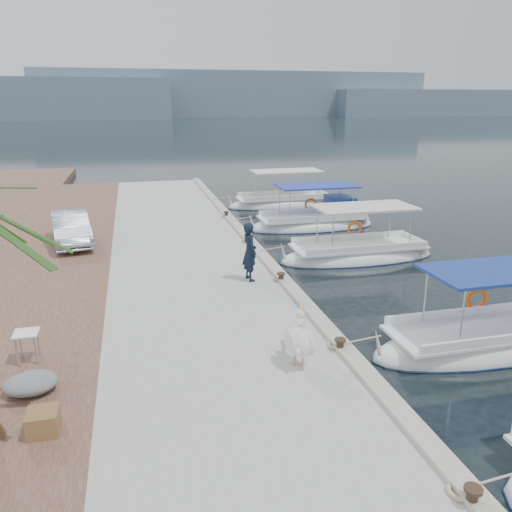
# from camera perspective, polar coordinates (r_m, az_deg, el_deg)

# --- Properties ---
(ground) EXTENTS (400.00, 400.00, 0.00)m
(ground) POSITION_cam_1_polar(r_m,az_deg,el_deg) (15.79, 5.64, -6.41)
(ground) COLOR black
(ground) RESTS_ON ground
(concrete_quay) EXTENTS (6.00, 40.00, 0.50)m
(concrete_quay) POSITION_cam_1_polar(r_m,az_deg,el_deg) (19.66, -7.51, -0.86)
(concrete_quay) COLOR #A2A29C
(concrete_quay) RESTS_ON ground
(quay_curb) EXTENTS (0.44, 40.00, 0.12)m
(quay_curb) POSITION_cam_1_polar(r_m,az_deg,el_deg) (20.03, 0.37, 0.57)
(quay_curb) COLOR #AAA597
(quay_curb) RESTS_ON concrete_quay
(cobblestone_strip) EXTENTS (4.00, 40.00, 0.50)m
(cobblestone_strip) POSITION_cam_1_polar(r_m,az_deg,el_deg) (19.80, -22.03, -1.88)
(cobblestone_strip) COLOR brown
(cobblestone_strip) RESTS_ON ground
(distant_hills) EXTENTS (330.00, 60.00, 18.00)m
(distant_hills) POSITION_cam_1_polar(r_m,az_deg,el_deg) (217.85, -4.97, 17.57)
(distant_hills) COLOR slate
(distant_hills) RESTS_ON ground
(fishing_caique_b) EXTENTS (6.66, 2.14, 2.83)m
(fishing_caique_b) POSITION_cam_1_polar(r_m,az_deg,el_deg) (14.84, 24.89, -9.12)
(fishing_caique_b) COLOR white
(fishing_caique_b) RESTS_ON ground
(fishing_caique_c) EXTENTS (6.77, 2.32, 2.83)m
(fishing_caique_c) POSITION_cam_1_polar(r_m,az_deg,el_deg) (21.32, 11.53, 0.03)
(fishing_caique_c) COLOR white
(fishing_caique_c) RESTS_ON ground
(fishing_caique_d) EXTENTS (6.75, 2.41, 2.83)m
(fishing_caique_d) POSITION_cam_1_polar(r_m,az_deg,el_deg) (26.27, 6.63, 3.68)
(fishing_caique_d) COLOR white
(fishing_caique_d) RESTS_ON ground
(fishing_caique_e) EXTENTS (7.10, 2.27, 2.83)m
(fishing_caique_e) POSITION_cam_1_polar(r_m,az_deg,el_deg) (31.57, 3.14, 5.94)
(fishing_caique_e) COLOR white
(fishing_caique_e) RESTS_ON ground
(mooring_bollards) EXTENTS (0.28, 20.28, 0.33)m
(mooring_bollards) POSITION_cam_1_polar(r_m,az_deg,el_deg) (16.75, 2.89, -2.37)
(mooring_bollards) COLOR black
(mooring_bollards) RESTS_ON concrete_quay
(pelican) EXTENTS (0.85, 1.51, 1.18)m
(pelican) POSITION_cam_1_polar(r_m,az_deg,el_deg) (11.57, 4.96, -9.57)
(pelican) COLOR tan
(pelican) RESTS_ON concrete_quay
(fisherman) EXTENTS (0.59, 0.80, 1.99)m
(fisherman) POSITION_cam_1_polar(r_m,az_deg,el_deg) (16.71, -0.73, 0.50)
(fisherman) COLOR black
(fisherman) RESTS_ON concrete_quay
(parked_car) EXTENTS (2.12, 4.31, 1.36)m
(parked_car) POSITION_cam_1_polar(r_m,az_deg,el_deg) (22.55, -20.40, 3.01)
(parked_car) COLOR silver
(parked_car) RESTS_ON cobblestone_strip
(wooden_crate) EXTENTS (0.55, 0.55, 0.44)m
(wooden_crate) POSITION_cam_1_polar(r_m,az_deg,el_deg) (10.36, -23.15, -17.02)
(wooden_crate) COLOR brown
(wooden_crate) RESTS_ON cobblestone_strip
(tarp_bundle) EXTENTS (1.10, 0.90, 0.40)m
(tarp_bundle) POSITION_cam_1_polar(r_m,az_deg,el_deg) (11.71, -24.37, -13.10)
(tarp_bundle) COLOR slate
(tarp_bundle) RESTS_ON cobblestone_strip
(folding_table) EXTENTS (0.55, 0.55, 0.73)m
(folding_table) POSITION_cam_1_polar(r_m,az_deg,el_deg) (12.85, -24.71, -8.76)
(folding_table) COLOR silver
(folding_table) RESTS_ON cobblestone_strip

